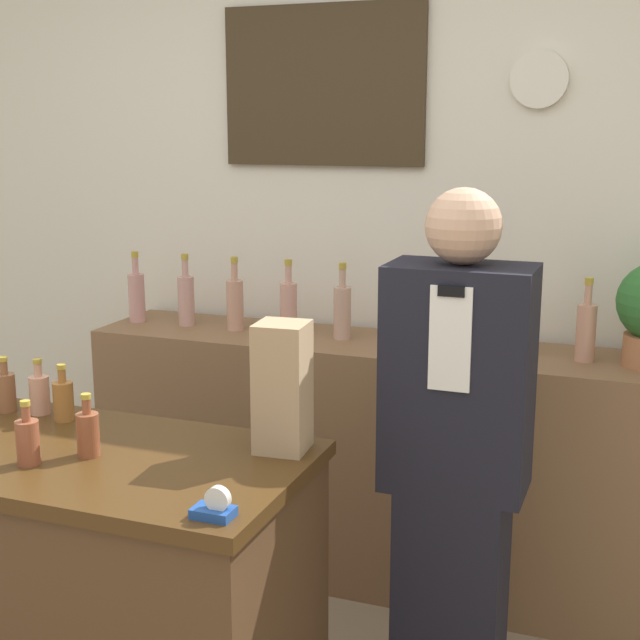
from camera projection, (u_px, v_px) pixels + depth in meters
The scene contains 20 objects.
back_wall at pixel (363, 222), 3.53m from camera, with size 5.20×0.09×2.70m.
back_shelf at pixel (399, 465), 3.38m from camera, with size 2.40×0.44×0.94m.
display_counter at pixel (83, 608), 2.41m from camera, with size 1.23×0.62×0.91m.
shopkeeper at pixel (455, 468), 2.51m from camera, with size 0.40×0.25×1.58m.
paper_bag at pixel (283, 387), 2.28m from camera, with size 0.14×0.14×0.34m.
tape_dispenser at pixel (215, 508), 1.91m from camera, with size 0.09×0.06×0.07m.
counter_bottle_1 at pixel (5, 391), 2.61m from camera, with size 0.06×0.06×0.16m.
counter_bottle_2 at pixel (40, 393), 2.59m from camera, with size 0.06×0.06×0.16m.
counter_bottle_3 at pixel (63, 399), 2.53m from camera, with size 0.06×0.06×0.16m.
counter_bottle_4 at pixel (28, 440), 2.20m from camera, with size 0.06×0.06×0.16m.
counter_bottle_5 at pixel (88, 433), 2.26m from camera, with size 0.06×0.06×0.16m.
shelf_bottle_0 at pixel (137, 295), 3.64m from camera, with size 0.07×0.07×0.29m.
shelf_bottle_1 at pixel (186, 299), 3.57m from camera, with size 0.07×0.07×0.29m.
shelf_bottle_2 at pixel (235, 303), 3.49m from camera, with size 0.07×0.07×0.29m.
shelf_bottle_3 at pixel (289, 306), 3.43m from camera, with size 0.07×0.07×0.29m.
shelf_bottle_4 at pixel (342, 310), 3.35m from camera, with size 0.07×0.07×0.29m.
shelf_bottle_5 at pixel (399, 315), 3.27m from camera, with size 0.07×0.07×0.29m.
shelf_bottle_6 at pixel (458, 319), 3.19m from camera, with size 0.07×0.07×0.29m.
shelf_bottle_7 at pixel (520, 325), 3.10m from camera, with size 0.07×0.07×0.29m.
shelf_bottle_8 at pixel (586, 330), 3.03m from camera, with size 0.07×0.07×0.29m.
Camera 1 is at (1.09, -1.36, 1.74)m, focal length 50.00 mm.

